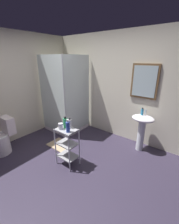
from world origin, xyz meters
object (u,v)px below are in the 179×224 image
(hand_soap_bottle, at_px, (142,112))
(body_wash_bottle_green, at_px, (65,123))
(toilet, at_px, (2,139))
(lotion_bottle_white, at_px, (70,124))
(shampoo_bottle_blue, at_px, (68,127))
(pedestal_sink, at_px, (142,126))
(rinse_cup, at_px, (61,126))
(storage_cart, at_px, (67,144))
(bath_mat, at_px, (61,145))
(shower_stall, at_px, (66,114))

(hand_soap_bottle, xyz_separation_m, body_wash_bottle_green, (-0.93, -1.28, -0.05))
(toilet, xyz_separation_m, lotion_bottle_white, (1.38, 0.66, 0.51))
(shampoo_bottle_blue, bearing_deg, pedestal_sink, 59.42)
(toilet, bearing_deg, rinse_cup, 22.24)
(lotion_bottle_white, bearing_deg, storage_cart, -99.68)
(lotion_bottle_white, bearing_deg, rinse_cup, -127.31)
(bath_mat, bearing_deg, hand_soap_bottle, 34.33)
(shower_stall, distance_m, shampoo_bottle_blue, 1.63)
(lotion_bottle_white, relative_size, shampoo_bottle_blue, 0.84)
(hand_soap_bottle, bearing_deg, pedestal_sink, -20.28)
(storage_cart, bearing_deg, toilet, -157.27)
(shower_stall, relative_size, bath_mat, 3.33)
(toilet, distance_m, bath_mat, 1.24)
(storage_cart, bearing_deg, pedestal_sink, 55.56)
(lotion_bottle_white, distance_m, rinse_cup, 0.17)
(rinse_cup, bearing_deg, shower_stall, 133.06)
(toilet, height_order, bath_mat, toilet)
(toilet, xyz_separation_m, shampoo_bottle_blue, (1.47, 0.53, 0.52))
(toilet, xyz_separation_m, hand_soap_bottle, (2.23, 1.91, 0.57))
(storage_cart, distance_m, lotion_bottle_white, 0.40)
(storage_cart, height_order, rinse_cup, rinse_cup)
(pedestal_sink, bearing_deg, lotion_bottle_white, -125.75)
(hand_soap_bottle, bearing_deg, bath_mat, -145.67)
(pedestal_sink, distance_m, hand_soap_bottle, 0.30)
(shower_stall, distance_m, toilet, 1.62)
(storage_cart, distance_m, hand_soap_bottle, 1.65)
(pedestal_sink, relative_size, hand_soap_bottle, 5.17)
(shower_stall, relative_size, storage_cart, 2.70)
(toilet, bearing_deg, hand_soap_bottle, 40.48)
(storage_cart, relative_size, rinse_cup, 6.78)
(pedestal_sink, relative_size, shampoo_bottle_blue, 3.53)
(shower_stall, relative_size, toilet, 2.63)
(toilet, height_order, hand_soap_bottle, hand_soap_bottle)
(storage_cart, height_order, body_wash_bottle_green, body_wash_bottle_green)
(pedestal_sink, bearing_deg, body_wash_bottle_green, -127.57)
(storage_cart, bearing_deg, bath_mat, 150.10)
(pedestal_sink, xyz_separation_m, lotion_bottle_white, (-0.89, -1.24, 0.25))
(shower_stall, relative_size, body_wash_bottle_green, 9.71)
(shampoo_bottle_blue, height_order, bath_mat, shampoo_bottle_blue)
(toilet, xyz_separation_m, storage_cart, (1.37, 0.57, 0.12))
(shower_stall, relative_size, hand_soap_bottle, 12.76)
(shower_stall, height_order, bath_mat, shower_stall)
(pedestal_sink, distance_m, shampoo_bottle_blue, 1.61)
(toilet, height_order, lotion_bottle_white, lotion_bottle_white)
(pedestal_sink, distance_m, bath_mat, 1.87)
(pedestal_sink, height_order, rinse_cup, rinse_cup)
(pedestal_sink, relative_size, bath_mat, 1.35)
(shower_stall, distance_m, storage_cart, 1.48)
(storage_cart, xyz_separation_m, lotion_bottle_white, (0.01, 0.08, 0.39))
(pedestal_sink, bearing_deg, shampoo_bottle_blue, -120.58)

